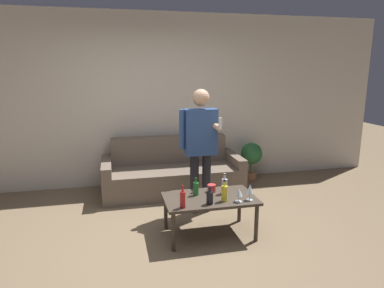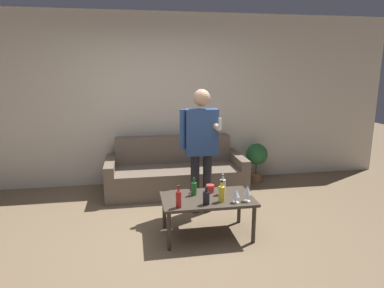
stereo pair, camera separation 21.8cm
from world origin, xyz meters
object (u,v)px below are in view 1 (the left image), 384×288
(person_standing_front, at_px, (200,141))
(bottle_orange, at_px, (224,193))
(couch, at_px, (172,173))
(coffee_table, at_px, (210,201))

(person_standing_front, bearing_deg, bottle_orange, -85.45)
(couch, distance_m, person_standing_front, 1.12)
(bottle_orange, xyz_separation_m, person_standing_front, (-0.06, 0.80, 0.40))
(coffee_table, relative_size, person_standing_front, 0.63)
(coffee_table, xyz_separation_m, person_standing_front, (0.06, 0.65, 0.54))
(couch, xyz_separation_m, bottle_orange, (0.28, -1.68, 0.26))
(couch, distance_m, coffee_table, 1.55)
(couch, bearing_deg, bottle_orange, -80.37)
(couch, height_order, person_standing_front, person_standing_front)
(bottle_orange, bearing_deg, couch, 99.63)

